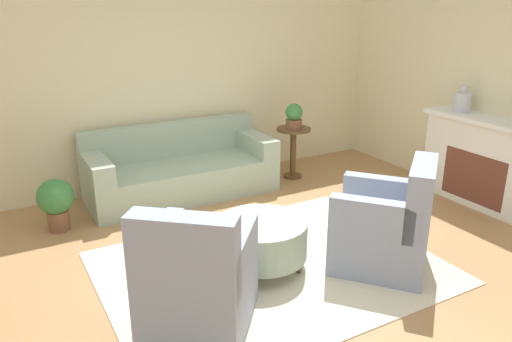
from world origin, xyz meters
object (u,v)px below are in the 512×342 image
armchair_left (197,282)px  armchair_right (388,228)px  vase_mantel_near (462,102)px  potted_plant_floor (56,201)px  side_table (293,145)px  potted_plant_on_side_table (294,116)px  ottoman_table (261,239)px  couch (180,170)px

armchair_left → armchair_right: same height
armchair_right → vase_mantel_near: size_ratio=3.46×
vase_mantel_near → potted_plant_floor: 4.74m
side_table → vase_mantel_near: bearing=-46.8°
armchair_left → potted_plant_on_side_table: size_ratio=3.31×
ottoman_table → vase_mantel_near: (3.00, 0.43, 0.88)m
couch → armchair_right: size_ratio=2.09×
armchair_right → potted_plant_floor: 3.37m
potted_plant_on_side_table → potted_plant_floor: (-3.08, -0.18, -0.52)m
potted_plant_floor → ottoman_table: bearing=-49.6°
side_table → armchair_left: bearing=-134.8°
vase_mantel_near → couch: bearing=150.6°
armchair_right → potted_plant_floor: size_ratio=1.93×
ottoman_table → potted_plant_on_side_table: (1.60, 1.92, 0.56)m
side_table → ottoman_table: bearing=-129.7°
ottoman_table → vase_mantel_near: bearing=8.2°
ottoman_table → potted_plant_on_side_table: bearing=50.3°
armchair_right → potted_plant_floor: armchair_right is taller
armchair_left → ottoman_table: bearing=32.4°
armchair_right → potted_plant_on_side_table: (0.60, 2.46, 0.47)m
side_table → potted_plant_floor: 3.09m
armchair_left → potted_plant_on_side_table: 3.50m
couch → armchair_right: (0.96, -2.64, 0.09)m
armchair_right → vase_mantel_near: bearing=25.9°
couch → armchair_left: bearing=-108.5°
vase_mantel_near → potted_plant_on_side_table: bearing=133.2°
side_table → potted_plant_on_side_table: 0.40m
armchair_left → potted_plant_on_side_table: (2.45, 2.46, 0.47)m
potted_plant_floor → potted_plant_on_side_table: bearing=3.4°
armchair_left → potted_plant_on_side_table: bearing=45.2°
potted_plant_floor → armchair_right: bearing=-42.6°
armchair_left → potted_plant_on_side_table: armchair_left is taller
couch → vase_mantel_near: 3.51m
armchair_left → couch: bearing=71.5°
couch → armchair_right: bearing=-70.0°
armchair_right → potted_plant_on_side_table: armchair_right is taller
side_table → vase_mantel_near: (1.40, -1.49, 0.72)m
vase_mantel_near → potted_plant_on_side_table: 2.07m
couch → armchair_right: 2.81m
couch → side_table: 1.58m
couch → ottoman_table: (-0.04, -2.10, -0.01)m
armchair_left → ottoman_table: size_ratio=1.33×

